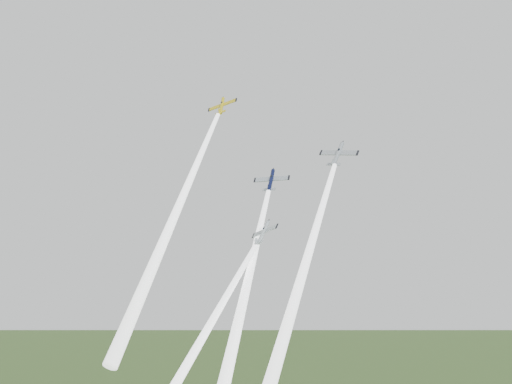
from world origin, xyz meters
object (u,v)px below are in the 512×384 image
plane_navy (271,180)px  plane_silver_low (263,232)px  plane_yellow (222,106)px  plane_silver_right (338,154)px

plane_navy → plane_silver_low: 16.50m
plane_yellow → plane_silver_low: plane_yellow is taller
plane_silver_low → plane_yellow: bearing=160.0°
plane_silver_right → plane_yellow: bearing=176.7°
plane_yellow → plane_silver_low: size_ratio=1.07×
plane_yellow → plane_navy: 25.09m
plane_silver_low → plane_silver_right: bearing=78.2°
plane_navy → plane_silver_low: size_ratio=1.10×
plane_yellow → plane_silver_low: (18.21, -17.53, -30.80)m
plane_yellow → plane_silver_low: bearing=-45.7°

